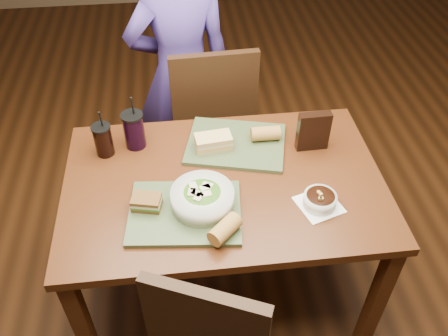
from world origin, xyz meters
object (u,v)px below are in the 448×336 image
(dining_table, at_px, (224,196))
(chair_far, at_px, (213,117))
(soup_bowl, at_px, (320,200))
(sandwich_far, at_px, (213,142))
(diner, at_px, (181,74))
(salad_bowl, at_px, (202,197))
(baguette_far, at_px, (265,134))
(chip_bag, at_px, (313,131))
(cup_cola, at_px, (103,140))
(sandwich_near, at_px, (147,202))
(baguette_near, at_px, (225,229))
(tray_near, at_px, (185,213))
(tray_far, at_px, (236,144))
(cup_berry, at_px, (134,130))

(dining_table, distance_m, chair_far, 0.70)
(chair_far, xyz_separation_m, soup_bowl, (0.33, -0.87, 0.22))
(sandwich_far, bearing_deg, diner, 99.84)
(diner, relative_size, salad_bowl, 6.34)
(soup_bowl, xyz_separation_m, sandwich_far, (-0.37, 0.37, 0.02))
(dining_table, xyz_separation_m, sandwich_far, (-0.02, 0.19, 0.14))
(sandwich_far, xyz_separation_m, baguette_far, (0.23, 0.03, 0.00))
(sandwich_far, bearing_deg, dining_table, -82.94)
(sandwich_far, bearing_deg, chip_bag, -3.76)
(dining_table, height_order, soup_bowl, soup_bowl)
(chair_far, bearing_deg, dining_table, -91.77)
(dining_table, bearing_deg, chip_bag, 22.14)
(dining_table, xyz_separation_m, chair_far, (0.02, 0.69, -0.11))
(cup_cola, bearing_deg, sandwich_near, -63.02)
(diner, relative_size, sandwich_near, 12.48)
(baguette_near, bearing_deg, soup_bowl, 17.24)
(salad_bowl, xyz_separation_m, sandwich_near, (-0.21, 0.01, -0.01))
(baguette_far, distance_m, chip_bag, 0.21)
(diner, height_order, chip_bag, diner)
(tray_near, distance_m, chip_bag, 0.66)
(tray_far, height_order, chip_bag, chip_bag)
(tray_far, height_order, cup_berry, cup_berry)
(diner, relative_size, cup_cola, 6.79)
(soup_bowl, bearing_deg, baguette_near, -162.76)
(sandwich_near, distance_m, baguette_far, 0.62)
(chair_far, relative_size, tray_near, 2.38)
(cup_cola, relative_size, chip_bag, 1.24)
(salad_bowl, bearing_deg, cup_cola, 136.72)
(dining_table, relative_size, chair_far, 1.30)
(sandwich_near, height_order, baguette_far, baguette_far)
(baguette_near, xyz_separation_m, baguette_far, (0.24, 0.52, -0.00))
(tray_far, distance_m, salad_bowl, 0.40)
(soup_bowl, bearing_deg, cup_cola, 154.14)
(baguette_far, bearing_deg, tray_far, -176.69)
(tray_far, relative_size, baguette_far, 3.32)
(chair_far, distance_m, diner, 0.29)
(soup_bowl, distance_m, sandwich_near, 0.66)
(cup_berry, bearing_deg, cup_cola, -163.40)
(sandwich_near, height_order, chip_bag, chip_bag)
(salad_bowl, distance_m, baguette_far, 0.47)
(cup_berry, relative_size, chip_bag, 1.43)
(cup_berry, bearing_deg, sandwich_far, -12.66)
(sandwich_near, bearing_deg, cup_berry, 97.37)
(tray_far, relative_size, cup_cola, 1.88)
(tray_near, xyz_separation_m, sandwich_far, (0.14, 0.36, 0.04))
(dining_table, bearing_deg, cup_berry, 143.33)
(baguette_far, bearing_deg, chip_bag, -16.37)
(dining_table, bearing_deg, chair_far, 88.23)
(cup_cola, bearing_deg, baguette_far, -0.63)
(sandwich_far, distance_m, baguette_near, 0.49)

